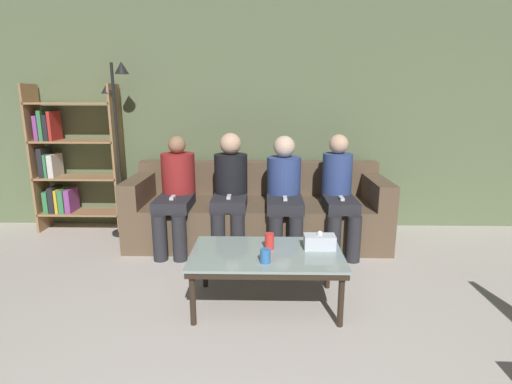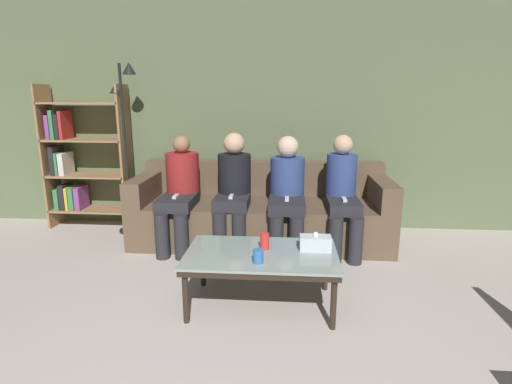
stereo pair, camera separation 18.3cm
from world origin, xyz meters
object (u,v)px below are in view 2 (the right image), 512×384
couch (261,212)px  standing_lamp (126,131)px  coffee_table (261,258)px  tissue_box (315,243)px  seated_person_mid_left (233,187)px  cup_near_left (265,241)px  seated_person_right_end (342,192)px  seated_person_mid_right (287,190)px  cup_near_right (258,256)px  bookshelf (78,162)px  seated_person_left_end (180,189)px

couch → standing_lamp: (-1.44, 0.15, 0.81)m
coffee_table → tissue_box: size_ratio=4.80×
coffee_table → standing_lamp: (-1.53, 1.50, 0.74)m
couch → seated_person_mid_left: seated_person_mid_left is taller
cup_near_left → seated_person_right_end: (0.68, 1.06, 0.12)m
seated_person_right_end → cup_near_left: bearing=-122.5°
cup_near_left → tissue_box: size_ratio=0.53×
couch → seated_person_mid_right: size_ratio=2.34×
cup_near_right → coffee_table: bearing=87.0°
standing_lamp → seated_person_right_end: size_ratio=1.63×
cup_near_right → bookshelf: (-2.16, 1.82, 0.30)m
bookshelf → seated_person_left_end: 1.40m
tissue_box → seated_person_right_end: bearing=73.1°
cup_near_left → seated_person_mid_right: bearing=81.8°
coffee_table → cup_near_right: cup_near_right is taller
coffee_table → bookshelf: bearing=142.8°
cup_near_right → bookshelf: 2.84m
cup_near_right → standing_lamp: standing_lamp is taller
cup_near_right → seated_person_mid_right: seated_person_mid_right is taller
couch → seated_person_right_end: (0.78, -0.23, 0.29)m
tissue_box → standing_lamp: (-1.90, 1.42, 0.65)m
bookshelf → seated_person_right_end: 2.92m
bookshelf → cup_near_right: bearing=-40.2°
tissue_box → seated_person_mid_left: seated_person_mid_left is taller
seated_person_mid_left → seated_person_mid_right: bearing=-2.6°
coffee_table → standing_lamp: standing_lamp is taller
couch → bookshelf: 2.15m
cup_near_left → standing_lamp: bearing=137.0°
coffee_table → cup_near_right: (-0.01, -0.18, 0.09)m
tissue_box → couch: bearing=110.1°
cup_near_right → seated_person_mid_right: bearing=82.1°
couch → seated_person_left_end: seated_person_left_end is taller
cup_near_right → cup_near_left: bearing=83.2°
seated_person_left_end → seated_person_mid_left: (0.52, 0.02, 0.02)m
cup_near_right → seated_person_mid_right: (0.18, 1.31, 0.14)m
tissue_box → bookshelf: bookshelf is taller
tissue_box → seated_person_mid_left: (-0.73, 1.07, 0.15)m
seated_person_mid_right → seated_person_right_end: (0.52, -0.01, -0.01)m
cup_near_right → tissue_box: size_ratio=0.42×
coffee_table → seated_person_right_end: size_ratio=0.95×
seated_person_mid_right → tissue_box: bearing=-79.0°
cup_near_right → seated_person_right_end: seated_person_right_end is taller
standing_lamp → seated_person_mid_right: 1.82m
standing_lamp → seated_person_left_end: size_ratio=1.65×
tissue_box → bookshelf: 3.00m
seated_person_mid_left → cup_near_right: bearing=-75.7°
bookshelf → standing_lamp: standing_lamp is taller
cup_near_left → tissue_box: tissue_box is taller
cup_near_right → seated_person_mid_right: 1.33m
tissue_box → bookshelf: (-2.55, 1.56, 0.30)m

